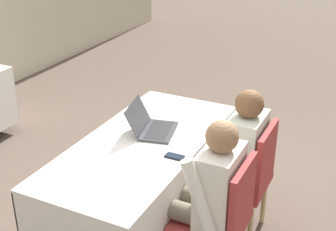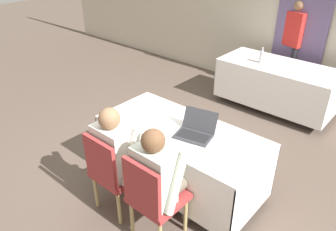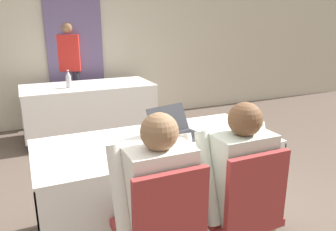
{
  "view_description": "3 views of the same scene",
  "coord_description": "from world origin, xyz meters",
  "views": [
    {
      "loc": [
        -2.58,
        -1.47,
        2.33
      ],
      "look_at": [
        0.0,
        -0.21,
        0.99
      ],
      "focal_mm": 50.0,
      "sensor_mm": 36.0,
      "label": 1
    },
    {
      "loc": [
        1.77,
        -2.23,
        2.5
      ],
      "look_at": [
        0.0,
        -0.21,
        0.99
      ],
      "focal_mm": 35.0,
      "sensor_mm": 36.0,
      "label": 2
    },
    {
      "loc": [
        -0.87,
        -2.14,
        1.61
      ],
      "look_at": [
        0.0,
        -0.21,
        0.99
      ],
      "focal_mm": 35.0,
      "sensor_mm": 36.0,
      "label": 3
    }
  ],
  "objects": [
    {
      "name": "conference_table_near",
      "position": [
        0.0,
        0.0,
        0.56
      ],
      "size": [
        1.77,
        0.82,
        0.74
      ],
      "color": "white",
      "rests_on": "ground_plane"
    },
    {
      "name": "paper_beside_laptop",
      "position": [
        0.33,
        -0.06,
        0.74
      ],
      "size": [
        0.32,
        0.36,
        0.0
      ],
      "rotation": [
        0.0,
        0.0,
        0.49
      ],
      "color": "white",
      "rests_on": "conference_table_near"
    },
    {
      "name": "curtain_panel",
      "position": [
        -0.07,
        3.1,
        1.33
      ],
      "size": [
        0.83,
        0.04,
        2.65
      ],
      "color": "slate",
      "rests_on": "ground_plane"
    },
    {
      "name": "paper_centre_table",
      "position": [
        -0.61,
        0.08,
        0.74
      ],
      "size": [
        0.32,
        0.36,
        0.0
      ],
      "rotation": [
        0.0,
        0.0,
        -0.44
      ],
      "color": "white",
      "rests_on": "conference_table_near"
    },
    {
      "name": "chair_near_left",
      "position": [
        -0.27,
        -0.72,
        0.5
      ],
      "size": [
        0.44,
        0.44,
        0.9
      ],
      "rotation": [
        0.0,
        0.0,
        3.14
      ],
      "color": "tan",
      "rests_on": "ground_plane"
    },
    {
      "name": "cell_phone",
      "position": [
        -0.1,
        -0.3,
        0.75
      ],
      "size": [
        0.07,
        0.13,
        0.01
      ],
      "rotation": [
        0.0,
        0.0,
        0.0
      ],
      "color": "black",
      "rests_on": "conference_table_near"
    },
    {
      "name": "conference_table_far",
      "position": [
        -0.04,
        2.42,
        0.56
      ],
      "size": [
        1.77,
        0.82,
        0.74
      ],
      "color": "white",
      "rests_on": "ground_plane"
    },
    {
      "name": "person_checkered_shirt",
      "position": [
        -0.27,
        -0.61,
        0.66
      ],
      "size": [
        0.5,
        0.52,
        1.16
      ],
      "rotation": [
        0.0,
        0.0,
        3.14
      ],
      "color": "#665B4C",
      "rests_on": "ground_plane"
    },
    {
      "name": "laptop",
      "position": [
        0.17,
        0.01,
        0.78
      ],
      "size": [
        0.42,
        0.4,
        0.22
      ],
      "rotation": [
        0.0,
        0.0,
        0.23
      ],
      "color": "#333338",
      "rests_on": "conference_table_near"
    },
    {
      "name": "person_red_shirt",
      "position": [
        -0.17,
        3.13,
        0.91
      ],
      "size": [
        0.39,
        0.3,
        1.59
      ],
      "rotation": [
        0.0,
        0.0,
        -0.32
      ],
      "color": "#33333D",
      "rests_on": "ground_plane"
    },
    {
      "name": "paper_left_edge",
      "position": [
        0.05,
        -0.14,
        0.74
      ],
      "size": [
        0.26,
        0.33,
        0.0
      ],
      "rotation": [
        0.0,
        0.0,
        -0.17
      ],
      "color": "white",
      "rests_on": "conference_table_near"
    },
    {
      "name": "ground_plane",
      "position": [
        0.0,
        0.0,
        0.0
      ],
      "size": [
        24.0,
        24.0,
        0.0
      ],
      "primitive_type": "plane",
      "color": "brown"
    },
    {
      "name": "wall_back",
      "position": [
        0.0,
        3.16,
        1.35
      ],
      "size": [
        12.0,
        0.06,
        2.7
      ],
      "color": "beige",
      "rests_on": "ground_plane"
    },
    {
      "name": "chair_near_right",
      "position": [
        0.27,
        -0.72,
        0.5
      ],
      "size": [
        0.44,
        0.44,
        0.9
      ],
      "rotation": [
        0.0,
        0.0,
        3.14
      ],
      "color": "tan",
      "rests_on": "ground_plane"
    },
    {
      "name": "person_white_shirt",
      "position": [
        0.27,
        -0.61,
        0.66
      ],
      "size": [
        0.5,
        0.52,
        1.16
      ],
      "rotation": [
        0.0,
        0.0,
        3.14
      ],
      "color": "#665B4C",
      "rests_on": "ground_plane"
    },
    {
      "name": "water_bottle",
      "position": [
        -0.31,
        2.32,
        0.85
      ],
      "size": [
        0.07,
        0.07,
        0.24
      ],
      "color": "#B7B7C1",
      "rests_on": "conference_table_far"
    }
  ]
}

